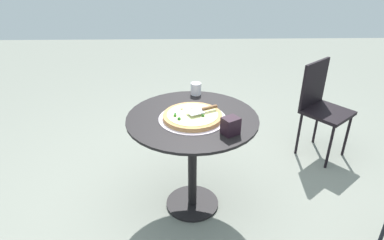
{
  "coord_description": "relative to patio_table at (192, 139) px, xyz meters",
  "views": [
    {
      "loc": [
        -0.05,
        -1.96,
        1.77
      ],
      "look_at": [
        -0.0,
        -0.03,
        0.74
      ],
      "focal_mm": 31.28,
      "sensor_mm": 36.0,
      "label": 1
    }
  ],
  "objects": [
    {
      "name": "ground_plane",
      "position": [
        0.0,
        0.0,
        -0.58
      ],
      "size": [
        10.0,
        10.0,
        0.0
      ],
      "primitive_type": "plane",
      "color": "gray"
    },
    {
      "name": "patio_table",
      "position": [
        0.0,
        0.0,
        0.0
      ],
      "size": [
        0.88,
        0.88,
        0.75
      ],
      "color": "black",
      "rests_on": "ground"
    },
    {
      "name": "pizza_on_tray",
      "position": [
        -0.0,
        -0.03,
        0.18
      ],
      "size": [
        0.45,
        0.45,
        0.05
      ],
      "color": "silver",
      "rests_on": "patio_table"
    },
    {
      "name": "pizza_server",
      "position": [
        0.07,
        -0.01,
        0.22
      ],
      "size": [
        0.21,
        0.14,
        0.02
      ],
      "color": "silver",
      "rests_on": "pizza_on_tray"
    },
    {
      "name": "drinking_cup",
      "position": [
        0.04,
        0.37,
        0.21
      ],
      "size": [
        0.08,
        0.08,
        0.09
      ],
      "primitive_type": "cylinder",
      "color": "silver",
      "rests_on": "patio_table"
    },
    {
      "name": "napkin_dispenser",
      "position": [
        0.22,
        -0.23,
        0.22
      ],
      "size": [
        0.12,
        0.12,
        0.11
      ],
      "primitive_type": "cube",
      "rotation": [
        0.0,
        0.0,
        0.55
      ],
      "color": "black",
      "rests_on": "patio_table"
    },
    {
      "name": "patio_chair_near",
      "position": [
        1.17,
        0.72,
        -0.07
      ],
      "size": [
        0.52,
        0.52,
        0.87
      ],
      "color": "black",
      "rests_on": "ground"
    }
  ]
}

